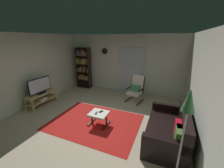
{
  "coord_description": "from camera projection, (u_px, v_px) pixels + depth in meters",
  "views": [
    {
      "loc": [
        2.02,
        -3.27,
        2.41
      ],
      "look_at": [
        0.31,
        0.78,
        0.99
      ],
      "focal_mm": 22.63,
      "sensor_mm": 36.0,
      "label": 1
    }
  ],
  "objects": [
    {
      "name": "ground_plane",
      "position": [
        93.0,
        120.0,
        4.35
      ],
      "size": [
        7.02,
        7.02,
        0.0
      ],
      "primitive_type": "plane",
      "color": "#BBAA8E"
    },
    {
      "name": "wall_back",
      "position": [
        124.0,
        64.0,
        6.49
      ],
      "size": [
        5.6,
        0.06,
        2.6
      ],
      "primitive_type": "cube",
      "color": "silver",
      "rests_on": "ground"
    },
    {
      "name": "wall_left",
      "position": [
        25.0,
        72.0,
        4.95
      ],
      "size": [
        0.06,
        6.0,
        2.6
      ],
      "primitive_type": "cube",
      "color": "silver",
      "rests_on": "ground"
    },
    {
      "name": "wall_right",
      "position": [
        203.0,
        94.0,
        2.95
      ],
      "size": [
        0.06,
        6.0,
        2.6
      ],
      "primitive_type": "cube",
      "color": "silver",
      "rests_on": "ground"
    },
    {
      "name": "glass_door_panel",
      "position": [
        132.0,
        70.0,
        6.36
      ],
      "size": [
        1.1,
        0.01,
        2.0
      ],
      "primitive_type": "cube",
      "color": "silver"
    },
    {
      "name": "area_rug",
      "position": [
        95.0,
        122.0,
        4.27
      ],
      "size": [
        2.61,
        1.95,
        0.01
      ],
      "primitive_type": "cube",
      "color": "red",
      "rests_on": "ground"
    },
    {
      "name": "tv_stand",
      "position": [
        42.0,
        97.0,
        5.27
      ],
      "size": [
        0.46,
        1.19,
        0.48
      ],
      "color": "tan",
      "rests_on": "ground"
    },
    {
      "name": "television",
      "position": [
        40.0,
        86.0,
        5.14
      ],
      "size": [
        0.2,
        0.93,
        0.58
      ],
      "color": "black",
      "rests_on": "tv_stand"
    },
    {
      "name": "bookshelf_near_tv",
      "position": [
        84.0,
        66.0,
        7.05
      ],
      "size": [
        0.71,
        0.3,
        2.0
      ],
      "color": "black",
      "rests_on": "ground"
    },
    {
      "name": "leather_sofa",
      "position": [
        169.0,
        130.0,
        3.41
      ],
      "size": [
        0.9,
        1.74,
        0.85
      ],
      "color": "black",
      "rests_on": "ground"
    },
    {
      "name": "lounge_armchair",
      "position": [
        136.0,
        88.0,
        5.6
      ],
      "size": [
        0.68,
        0.75,
        1.02
      ],
      "color": "black",
      "rests_on": "ground"
    },
    {
      "name": "ottoman",
      "position": [
        99.0,
        115.0,
        4.09
      ],
      "size": [
        0.52,
        0.48,
        0.37
      ],
      "color": "white",
      "rests_on": "ground"
    },
    {
      "name": "tv_remote",
      "position": [
        96.0,
        113.0,
        4.04
      ],
      "size": [
        0.07,
        0.15,
        0.02
      ],
      "primitive_type": "cube",
      "rotation": [
        0.0,
        0.0,
        0.19
      ],
      "color": "black",
      "rests_on": "ottoman"
    },
    {
      "name": "cell_phone",
      "position": [
        101.0,
        112.0,
        4.13
      ],
      "size": [
        0.11,
        0.16,
        0.01
      ],
      "primitive_type": "cube",
      "rotation": [
        0.0,
        0.0,
        -0.36
      ],
      "color": "black",
      "rests_on": "ottoman"
    },
    {
      "name": "floor_lamp_by_sofa",
      "position": [
        186.0,
        119.0,
        1.76
      ],
      "size": [
        0.22,
        0.22,
        1.85
      ],
      "color": "#A5A5AD",
      "rests_on": "ground"
    },
    {
      "name": "wall_clock",
      "position": [
        105.0,
        51.0,
        6.6
      ],
      "size": [
        0.29,
        0.03,
        0.29
      ],
      "color": "silver"
    }
  ]
}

